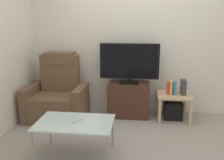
{
  "coord_description": "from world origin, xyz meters",
  "views": [
    {
      "loc": [
        0.08,
        -3.2,
        1.59
      ],
      "look_at": [
        -0.35,
        0.5,
        0.7
      ],
      "focal_mm": 39.41,
      "sensor_mm": 36.0,
      "label": 1
    }
  ],
  "objects": [
    {
      "name": "book_rightmost",
      "position": [
        0.65,
        0.76,
        0.53
      ],
      "size": [
        0.04,
        0.13,
        0.21
      ],
      "primitive_type": "cube",
      "color": "#3366B2",
      "rests_on": "side_table"
    },
    {
      "name": "subwoofer_box",
      "position": [
        0.65,
        0.78,
        0.15
      ],
      "size": [
        0.29,
        0.29,
        0.29
      ],
      "primitive_type": "cube",
      "color": "black",
      "rests_on": "ground"
    },
    {
      "name": "game_console",
      "position": [
        0.79,
        0.79,
        0.55
      ],
      "size": [
        0.07,
        0.2,
        0.24
      ],
      "primitive_type": "cube",
      "color": "#333338",
      "rests_on": "side_table"
    },
    {
      "name": "side_table",
      "position": [
        0.65,
        0.78,
        0.36
      ],
      "size": [
        0.54,
        0.54,
        0.43
      ],
      "color": "tan",
      "rests_on": "ground"
    },
    {
      "name": "cell_phone",
      "position": [
        -0.65,
        -0.53,
        0.44
      ],
      "size": [
        0.13,
        0.17,
        0.01
      ],
      "primitive_type": "cube",
      "rotation": [
        0.0,
        0.0,
        -0.42
      ],
      "color": "#B7B7BC",
      "rests_on": "coffee_table"
    },
    {
      "name": "book_middle",
      "position": [
        0.59,
        0.76,
        0.54
      ],
      "size": [
        0.03,
        0.13,
        0.23
      ],
      "primitive_type": "cube",
      "color": "gold",
      "rests_on": "side_table"
    },
    {
      "name": "tv_stand",
      "position": [
        -0.1,
        0.84,
        0.28
      ],
      "size": [
        0.69,
        0.46,
        0.57
      ],
      "color": "#3D2319",
      "rests_on": "ground"
    },
    {
      "name": "wall_back",
      "position": [
        0.0,
        1.13,
        1.3
      ],
      "size": [
        6.4,
        0.06,
        2.6
      ],
      "primitive_type": "cube",
      "color": "beige",
      "rests_on": "ground"
    },
    {
      "name": "television",
      "position": [
        -0.1,
        0.86,
        0.92
      ],
      "size": [
        0.99,
        0.2,
        0.67
      ],
      "color": "black",
      "rests_on": "tv_stand"
    },
    {
      "name": "coffee_table",
      "position": [
        -0.67,
        -0.57,
        0.41
      ],
      "size": [
        0.9,
        0.6,
        0.44
      ],
      "color": "#B2C6C1",
      "rests_on": "ground"
    },
    {
      "name": "book_leftmost",
      "position": [
        0.55,
        0.76,
        0.53
      ],
      "size": [
        0.04,
        0.1,
        0.21
      ],
      "primitive_type": "cube",
      "color": "red",
      "rests_on": "side_table"
    },
    {
      "name": "recliner_armchair",
      "position": [
        -1.28,
        0.61,
        0.37
      ],
      "size": [
        0.98,
        0.78,
        1.08
      ],
      "rotation": [
        0.0,
        0.0,
        -0.08
      ],
      "color": "brown",
      "rests_on": "ground"
    },
    {
      "name": "ground_plane",
      "position": [
        0.0,
        0.0,
        0.0
      ],
      "size": [
        6.4,
        6.4,
        0.0
      ],
      "primitive_type": "plane",
      "color": "gray"
    }
  ]
}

